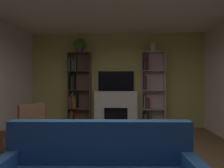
# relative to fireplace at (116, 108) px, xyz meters

# --- Properties ---
(wall_back_accent) EXTENTS (5.44, 0.06, 2.88)m
(wall_back_accent) POSITION_rel_fireplace_xyz_m (0.00, 0.15, 0.86)
(wall_back_accent) COLOR tan
(wall_back_accent) RESTS_ON ground_plane
(fireplace) EXTENTS (1.39, 0.52, 1.10)m
(fireplace) POSITION_rel_fireplace_xyz_m (0.00, 0.00, 0.00)
(fireplace) COLOR white
(fireplace) RESTS_ON ground_plane
(tv) EXTENTS (1.09, 0.06, 0.60)m
(tv) POSITION_rel_fireplace_xyz_m (0.00, 0.09, 0.83)
(tv) COLOR black
(tv) RESTS_ON fireplace
(bookshelf_left) EXTENTS (0.69, 0.30, 2.28)m
(bookshelf_left) POSITION_rel_fireplace_xyz_m (-1.20, 0.01, 0.56)
(bookshelf_left) COLOR brown
(bookshelf_left) RESTS_ON ground_plane
(bookshelf_right) EXTENTS (0.69, 0.32, 2.28)m
(bookshelf_right) POSITION_rel_fireplace_xyz_m (1.02, 0.00, 0.48)
(bookshelf_right) COLOR beige
(bookshelf_right) RESTS_ON ground_plane
(potted_plant) EXTENTS (0.33, 0.33, 0.42)m
(potted_plant) POSITION_rel_fireplace_xyz_m (-1.11, -0.03, 1.93)
(potted_plant) COLOR #554C57
(potted_plant) RESTS_ON bookshelf_left
(vase_with_flowers) EXTENTS (0.16, 0.16, 0.39)m
(vase_with_flowers) POSITION_rel_fireplace_xyz_m (1.11, -0.03, 1.83)
(vase_with_flowers) COLOR beige
(vase_with_flowers) RESTS_ON bookshelf_right
(armchair) EXTENTS (0.75, 0.74, 0.97)m
(armchair) POSITION_rel_fireplace_xyz_m (-1.59, -2.38, -0.09)
(armchair) COLOR brown
(armchair) RESTS_ON ground_plane
(coffee_table) EXTENTS (0.91, 0.47, 0.43)m
(coffee_table) POSITION_rel_fireplace_xyz_m (-0.00, -3.25, -0.21)
(coffee_table) COLOR brown
(coffee_table) RESTS_ON ground_plane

